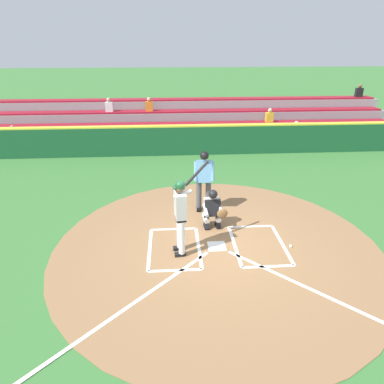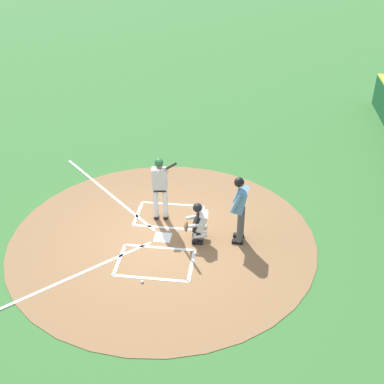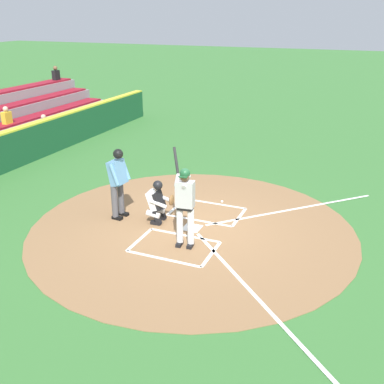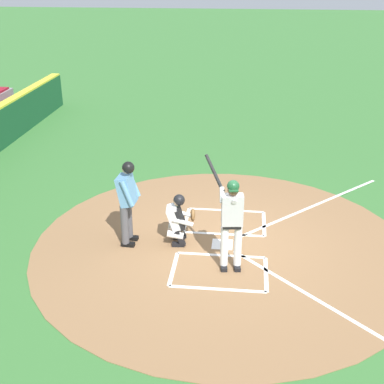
{
  "view_description": "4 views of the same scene",
  "coord_description": "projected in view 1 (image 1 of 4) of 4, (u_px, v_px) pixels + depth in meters",
  "views": [
    {
      "loc": [
        1.09,
        7.06,
        4.68
      ],
      "look_at": [
        0.57,
        -0.74,
        1.17
      ],
      "focal_mm": 31.78,
      "sensor_mm": 36.0,
      "label": 1
    },
    {
      "loc": [
        -10.33,
        -2.09,
        7.67
      ],
      "look_at": [
        0.51,
        -0.71,
        1.16
      ],
      "focal_mm": 46.03,
      "sensor_mm": 36.0,
      "label": 2
    },
    {
      "loc": [
        9.34,
        3.9,
        5.01
      ],
      "look_at": [
        -0.28,
        -0.12,
        0.85
      ],
      "focal_mm": 42.39,
      "sensor_mm": 36.0,
      "label": 3
    },
    {
      "loc": [
        9.54,
        0.4,
        5.51
      ],
      "look_at": [
        0.06,
        -0.64,
        1.23
      ],
      "focal_mm": 48.15,
      "sensor_mm": 36.0,
      "label": 4
    }
  ],
  "objects": [
    {
      "name": "catcher",
      "position": [
        213.0,
        208.0,
        9.02
      ],
      "size": [
        0.62,
        0.61,
        1.13
      ],
      "color": "black",
      "rests_on": "ground"
    },
    {
      "name": "home_plate_and_chalk",
      "position": [
        222.0,
        268.0,
        7.6
      ],
      "size": [
        7.93,
        4.91,
        0.01
      ],
      "color": "white",
      "rests_on": "dirt_circle"
    },
    {
      "name": "bleacher_stand",
      "position": [
        191.0,
        125.0,
        17.4
      ],
      "size": [
        20.0,
        3.4,
        2.55
      ],
      "color": "gray",
      "rests_on": "ground"
    },
    {
      "name": "batter",
      "position": [
        181.0,
        212.0,
        7.73
      ],
      "size": [
        0.89,
        0.8,
        2.13
      ],
      "color": "white",
      "rests_on": "ground"
    },
    {
      "name": "plate_umpire",
      "position": [
        204.0,
        177.0,
        9.76
      ],
      "size": [
        0.6,
        0.44,
        1.86
      ],
      "color": "#4C4C51",
      "rests_on": "ground"
    },
    {
      "name": "backstop_wall",
      "position": [
        195.0,
        140.0,
        14.97
      ],
      "size": [
        22.0,
        0.36,
        1.31
      ],
      "color": "#19512D",
      "rests_on": "ground"
    },
    {
      "name": "baseball",
      "position": [
        291.0,
        246.0,
        8.36
      ],
      "size": [
        0.07,
        0.07,
        0.07
      ],
      "primitive_type": "sphere",
      "color": "white",
      "rests_on": "ground"
    },
    {
      "name": "dirt_circle",
      "position": [
        217.0,
        246.0,
        8.41
      ],
      "size": [
        8.0,
        8.0,
        0.01
      ],
      "primitive_type": "cylinder",
      "color": "olive",
      "rests_on": "ground"
    },
    {
      "name": "ground_plane",
      "position": [
        217.0,
        247.0,
        8.41
      ],
      "size": [
        120.0,
        120.0,
        0.0
      ],
      "primitive_type": "plane",
      "color": "#387033"
    }
  ]
}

